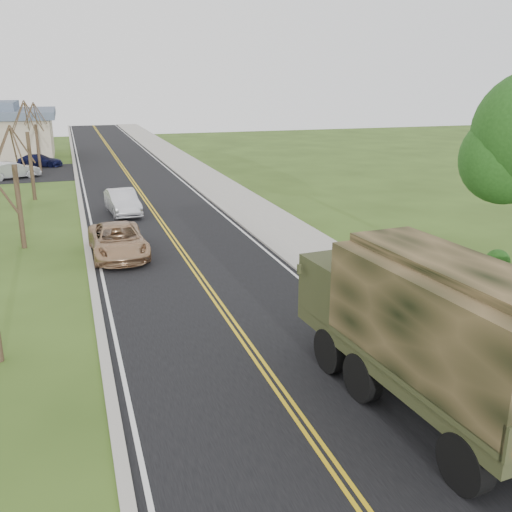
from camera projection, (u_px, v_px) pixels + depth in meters
name	position (u px, v px, depth m)	size (l,w,h in m)	color
road	(131.00, 180.00, 45.52)	(8.00, 120.00, 0.01)	black
curb_right	(183.00, 177.00, 46.73)	(0.30, 120.00, 0.12)	#9E998E
sidewalk_right	(204.00, 176.00, 47.26)	(3.20, 120.00, 0.10)	#9E998E
curb_left	(77.00, 182.00, 44.27)	(0.30, 120.00, 0.10)	#9E998E
bare_tree_b	(18.00, 197.00, 26.37)	(1.83, 2.14, 5.73)	#38281C
bare_tree_c	(30.00, 158.00, 37.17)	(2.04, 2.39, 6.42)	#38281C
bare_tree_d	(37.00, 143.00, 48.13)	(1.88, 2.20, 5.91)	#38281C
military_truck	(431.00, 322.00, 13.23)	(3.36, 8.10, 3.95)	black
suv_champagne	(118.00, 241.00, 25.68)	(2.36, 5.12, 1.42)	tan
sedan_silver	(123.00, 202.00, 33.73)	(1.53, 4.39, 1.45)	silver
lot_car_silver	(12.00, 170.00, 45.81)	(1.47, 4.21, 1.39)	silver
lot_car_navy	(40.00, 160.00, 52.30)	(1.65, 4.05, 1.17)	black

